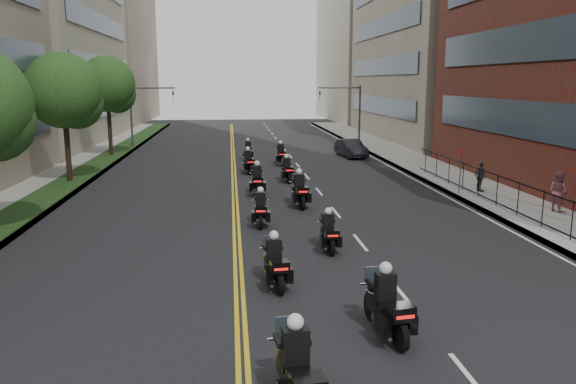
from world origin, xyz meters
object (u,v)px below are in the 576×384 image
(parked_sedan, at_px, (351,148))
(pedestrian_c, at_px, (480,176))
(motorcycle_4, at_px, (261,210))
(motorcycle_2, at_px, (275,265))
(motorcycle_3, at_px, (329,234))
(motorcycle_7, at_px, (287,171))
(motorcycle_5, at_px, (300,192))
(motorcycle_6, at_px, (257,182))
(motorcycle_0, at_px, (297,375))
(pedestrian_b, at_px, (559,191))
(motorcycle_1, at_px, (387,308))
(motorcycle_9, at_px, (281,155))
(motorcycle_10, at_px, (248,151))
(motorcycle_8, at_px, (248,163))

(parked_sedan, height_order, pedestrian_c, pedestrian_c)
(motorcycle_4, bearing_deg, motorcycle_2, -87.16)
(motorcycle_3, bearing_deg, motorcycle_7, 90.22)
(motorcycle_5, bearing_deg, motorcycle_3, -91.82)
(motorcycle_6, distance_m, parked_sedan, 16.73)
(motorcycle_7, relative_size, parked_sedan, 0.53)
(motorcycle_3, distance_m, motorcycle_6, 10.50)
(motorcycle_0, distance_m, pedestrian_c, 22.76)
(motorcycle_0, height_order, pedestrian_b, pedestrian_b)
(motorcycle_1, relative_size, motorcycle_3, 1.17)
(motorcycle_0, relative_size, pedestrian_c, 1.53)
(motorcycle_2, distance_m, parked_sedan, 29.48)
(motorcycle_6, relative_size, motorcycle_7, 1.10)
(motorcycle_1, bearing_deg, motorcycle_7, 83.06)
(motorcycle_5, distance_m, motorcycle_7, 6.87)
(motorcycle_1, relative_size, motorcycle_7, 1.08)
(motorcycle_9, bearing_deg, motorcycle_10, 126.73)
(motorcycle_8, xyz_separation_m, motorcycle_9, (2.49, 3.61, 0.01))
(pedestrian_c, bearing_deg, parked_sedan, 5.62)
(motorcycle_2, bearing_deg, motorcycle_1, -62.94)
(motorcycle_1, height_order, motorcycle_2, motorcycle_1)
(motorcycle_4, xyz_separation_m, motorcycle_7, (2.15, 10.32, 0.02))
(motorcycle_2, relative_size, motorcycle_7, 1.00)
(pedestrian_b, bearing_deg, motorcycle_6, 50.48)
(motorcycle_2, xyz_separation_m, pedestrian_b, (13.59, 7.82, 0.41))
(motorcycle_10, bearing_deg, motorcycle_3, -83.88)
(pedestrian_b, bearing_deg, motorcycle_4, 76.51)
(motorcycle_9, relative_size, motorcycle_10, 1.06)
(motorcycle_3, xyz_separation_m, motorcycle_7, (-0.09, 14.16, 0.05))
(motorcycle_0, distance_m, motorcycle_1, 3.82)
(motorcycle_6, relative_size, pedestrian_b, 1.35)
(motorcycle_0, relative_size, motorcycle_2, 1.11)
(motorcycle_8, bearing_deg, motorcycle_2, -97.09)
(motorcycle_7, xyz_separation_m, parked_sedan, (6.26, 10.69, 0.04))
(motorcycle_4, bearing_deg, motorcycle_3, -57.10)
(motorcycle_0, xyz_separation_m, pedestrian_b, (13.70, 14.30, 0.34))
(motorcycle_3, relative_size, motorcycle_10, 0.93)
(motorcycle_2, distance_m, motorcycle_7, 17.70)
(motorcycle_5, bearing_deg, motorcycle_9, 85.50)
(motorcycle_1, distance_m, motorcycle_9, 28.22)
(motorcycle_0, xyz_separation_m, motorcycle_2, (0.11, 6.48, -0.07))
(motorcycle_0, height_order, parked_sedan, motorcycle_0)
(motorcycle_1, height_order, motorcycle_9, motorcycle_1)
(motorcycle_0, height_order, motorcycle_3, motorcycle_0)
(motorcycle_1, height_order, motorcycle_3, motorcycle_1)
(motorcycle_2, height_order, motorcycle_10, motorcycle_2)
(motorcycle_7, bearing_deg, motorcycle_4, -105.72)
(motorcycle_9, relative_size, pedestrian_b, 1.30)
(motorcycle_5, height_order, motorcycle_10, motorcycle_5)
(motorcycle_1, height_order, motorcycle_10, motorcycle_1)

